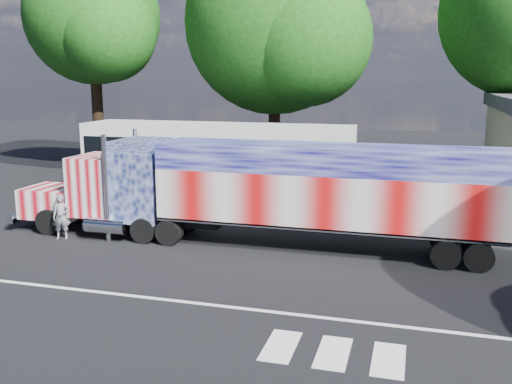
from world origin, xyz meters
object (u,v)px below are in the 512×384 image
(semi_truck, at_px, (266,190))
(coach_bus, at_px, (217,162))
(woman, at_px, (61,217))
(tree_nw_a, at_px, (94,17))
(tree_n_mid, at_px, (278,24))

(semi_truck, height_order, coach_bus, semi_truck)
(woman, distance_m, tree_nw_a, 18.39)
(woman, distance_m, tree_n_mid, 18.05)
(coach_bus, bearing_deg, tree_n_mid, 82.23)
(tree_nw_a, bearing_deg, woman, -64.51)
(tree_n_mid, bearing_deg, tree_nw_a, -175.76)
(woman, bearing_deg, semi_truck, -10.62)
(tree_n_mid, bearing_deg, woman, -106.40)
(semi_truck, xyz_separation_m, tree_nw_a, (-14.58, 13.26, 7.56))
(tree_nw_a, bearing_deg, semi_truck, -42.30)
(tree_nw_a, bearing_deg, tree_n_mid, 4.24)
(semi_truck, distance_m, woman, 7.82)
(semi_truck, bearing_deg, woman, -170.03)
(coach_bus, relative_size, tree_n_mid, 0.91)
(semi_truck, relative_size, woman, 10.94)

